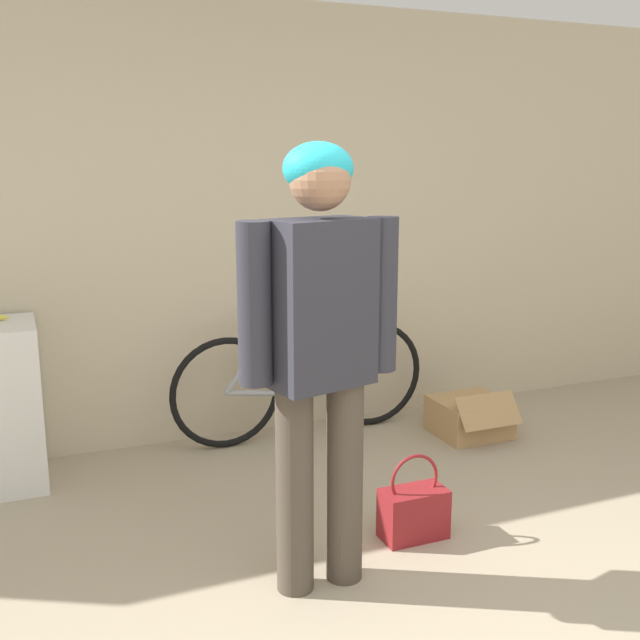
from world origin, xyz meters
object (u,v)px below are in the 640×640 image
(person, at_px, (320,333))
(bicycle, at_px, (302,379))
(cardboard_box, at_px, (470,417))
(handbag, at_px, (414,511))

(person, height_order, bicycle, person)
(person, relative_size, cardboard_box, 3.74)
(person, distance_m, handbag, 1.08)
(person, bearing_deg, bicycle, 58.38)
(person, xyz_separation_m, bicycle, (0.53, 1.57, -0.69))
(handbag, xyz_separation_m, cardboard_box, (0.97, 1.01, -0.01))
(bicycle, bearing_deg, cardboard_box, -22.22)
(bicycle, distance_m, handbag, 1.41)
(handbag, bearing_deg, person, -161.37)
(handbag, bearing_deg, cardboard_box, 46.22)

